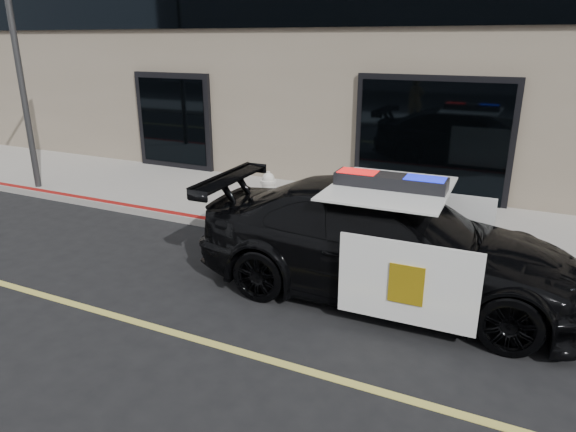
% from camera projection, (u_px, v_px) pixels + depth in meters
% --- Properties ---
extents(ground, '(120.00, 120.00, 0.00)m').
position_uv_depth(ground, '(389.00, 395.00, 5.46)').
color(ground, black).
rests_on(ground, ground).
extents(sidewalk_n, '(60.00, 3.50, 0.15)m').
position_uv_depth(sidewalk_n, '(460.00, 231.00, 9.92)').
color(sidewalk_n, gray).
rests_on(sidewalk_n, ground).
extents(police_car, '(2.68, 5.65, 1.82)m').
position_uv_depth(police_car, '(387.00, 242.00, 7.41)').
color(police_car, black).
rests_on(police_car, ground).
extents(fire_hydrant, '(0.39, 0.55, 0.87)m').
position_uv_depth(fire_hydrant, '(268.00, 193.00, 10.66)').
color(fire_hydrant, silver).
rests_on(fire_hydrant, sidewalk_n).
extents(street_light, '(0.14, 1.31, 5.16)m').
position_uv_depth(street_light, '(16.00, 67.00, 11.69)').
color(street_light, '#2B2B2C').
rests_on(street_light, sidewalk_n).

